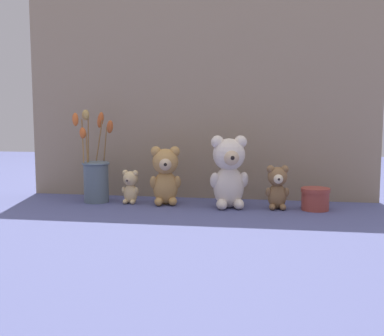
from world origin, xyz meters
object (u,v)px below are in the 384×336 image
teddy_bear_tiny (130,186)px  flower_vase (96,175)px  decorative_tin_tall (315,199)px  teddy_bear_large (229,170)px  teddy_bear_medium (165,174)px  teddy_bear_small (277,186)px

teddy_bear_tiny → flower_vase: flower_vase is taller
flower_vase → decorative_tin_tall: 0.76m
teddy_bear_large → flower_vase: (-0.47, 0.03, -0.03)m
teddy_bear_tiny → decorative_tin_tall: (0.63, -0.02, -0.02)m
teddy_bear_tiny → teddy_bear_medium: bearing=-0.3°
teddy_bear_large → teddy_bear_small: 0.17m
teddy_bear_small → flower_vase: (-0.63, 0.03, 0.02)m
teddy_bear_tiny → flower_vase: 0.13m
teddy_bear_large → teddy_bear_medium: teddy_bear_large is taller
teddy_bear_tiny → decorative_tin_tall: size_ratio=1.26×
teddy_bear_medium → teddy_bear_small: bearing=-2.9°
teddy_bear_large → teddy_bear_tiny: 0.35m
teddy_bear_large → teddy_bear_tiny: bearing=176.0°
teddy_bear_medium → flower_vase: 0.25m
teddy_bear_tiny → teddy_bear_small: bearing=-2.3°
teddy_bear_medium → teddy_bear_tiny: (-0.13, 0.00, -0.04)m
teddy_bear_large → decorative_tin_tall: teddy_bear_large is taller
teddy_bear_large → teddy_bear_medium: size_ratio=1.20×
teddy_bear_small → flower_vase: size_ratio=0.44×
teddy_bear_medium → teddy_bear_large: bearing=-6.1°
teddy_bear_medium → decorative_tin_tall: teddy_bear_medium is taller
teddy_bear_large → teddy_bear_small: size_ratio=1.66×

